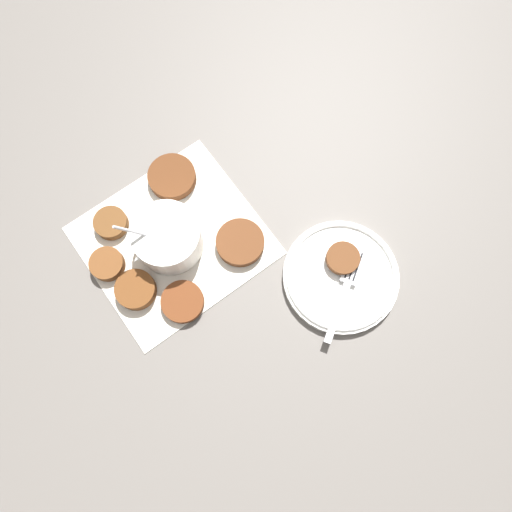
% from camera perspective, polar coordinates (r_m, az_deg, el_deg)
% --- Properties ---
extents(ground_plane, '(4.00, 4.00, 0.00)m').
position_cam_1_polar(ground_plane, '(0.89, -8.29, 1.71)').
color(ground_plane, '#605B56').
extents(napkin, '(0.33, 0.31, 0.00)m').
position_cam_1_polar(napkin, '(0.89, -9.39, 1.77)').
color(napkin, silver).
rests_on(napkin, ground_plane).
extents(sauce_bowl, '(0.13, 0.12, 0.12)m').
position_cam_1_polar(sauce_bowl, '(0.86, -10.05, 1.93)').
color(sauce_bowl, white).
rests_on(sauce_bowl, napkin).
extents(fritter_0, '(0.09, 0.09, 0.02)m').
position_cam_1_polar(fritter_0, '(0.92, -9.57, 8.88)').
color(fritter_0, '#593119').
rests_on(fritter_0, napkin).
extents(fritter_1, '(0.07, 0.07, 0.01)m').
position_cam_1_polar(fritter_1, '(0.85, -8.39, -5.19)').
color(fritter_1, brown).
rests_on(fritter_1, napkin).
extents(fritter_2, '(0.08, 0.08, 0.02)m').
position_cam_1_polar(fritter_2, '(0.87, -1.83, 1.55)').
color(fritter_2, brown).
rests_on(fritter_2, napkin).
extents(fritter_3, '(0.06, 0.06, 0.02)m').
position_cam_1_polar(fritter_3, '(0.89, -16.65, -0.88)').
color(fritter_3, brown).
rests_on(fritter_3, napkin).
extents(fritter_4, '(0.06, 0.06, 0.02)m').
position_cam_1_polar(fritter_4, '(0.91, -16.24, 3.63)').
color(fritter_4, brown).
rests_on(fritter_4, napkin).
extents(fritter_5, '(0.07, 0.07, 0.02)m').
position_cam_1_polar(fritter_5, '(0.87, -13.58, -3.76)').
color(fritter_5, brown).
rests_on(fritter_5, napkin).
extents(serving_plate, '(0.20, 0.20, 0.02)m').
position_cam_1_polar(serving_plate, '(0.86, 9.67, -2.31)').
color(serving_plate, white).
rests_on(serving_plate, ground_plane).
extents(fritter_on_plate, '(0.06, 0.06, 0.01)m').
position_cam_1_polar(fritter_on_plate, '(0.86, 9.89, -0.26)').
color(fritter_on_plate, brown).
rests_on(fritter_on_plate, serving_plate).
extents(fork, '(0.16, 0.09, 0.00)m').
position_cam_1_polar(fork, '(0.85, 10.38, -3.16)').
color(fork, silver).
rests_on(fork, serving_plate).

